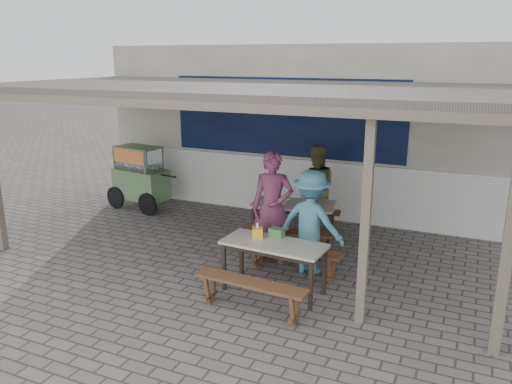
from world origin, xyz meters
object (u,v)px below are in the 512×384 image
object	(u,v)px
patron_wall_side	(315,188)
patron_right_table	(311,222)
table_right	(274,248)
bench_left_street	(287,237)
bench_right_wall	(293,254)
bench_right_street	(251,289)
condiment_jar	(312,200)
tissue_box	(257,233)
condiment_bowl	(283,201)
patron_street_side	(273,208)
table_left	(294,207)
donation_box	(276,233)
vendor_cart	(140,175)
bench_left_wall	(299,215)

from	to	relation	value
patron_wall_side	patron_right_table	world-z (taller)	patron_wall_side
table_right	patron_right_table	size ratio (longest dim) A/B	0.91
bench_left_street	bench_right_wall	bearing A→B (deg)	-71.32
bench_left_street	bench_right_street	distance (m)	2.04
bench_right_street	condiment_jar	world-z (taller)	condiment_jar
table_right	tissue_box	world-z (taller)	tissue_box
patron_wall_side	condiment_bowl	size ratio (longest dim) A/B	7.55
bench_right_wall	patron_street_side	distance (m)	0.83
bench_right_wall	condiment_bowl	size ratio (longest dim) A/B	7.07
table_right	bench_right_wall	world-z (taller)	table_right
table_left	patron_right_table	size ratio (longest dim) A/B	0.95
donation_box	condiment_bowl	distance (m)	1.79
table_left	vendor_cart	size ratio (longest dim) A/B	0.87
table_right	patron_right_table	distance (m)	0.92
bench_left_street	patron_wall_side	bearing A→B (deg)	79.54
table_left	table_right	distance (m)	1.99
bench_right_street	patron_street_side	world-z (taller)	patron_street_side
condiment_bowl	tissue_box	bearing A→B (deg)	-80.25
patron_wall_side	condiment_jar	distance (m)	0.71
bench_right_street	bench_right_wall	xyz separation A→B (m)	(0.09, 1.36, 0.00)
bench_left_wall	bench_right_wall	size ratio (longest dim) A/B	1.01
table_right	bench_right_street	bearing A→B (deg)	-90.00
patron_right_table	condiment_jar	xyz separation A→B (m)	(-0.39, 1.24, -0.02)
bench_right_street	patron_street_side	xyz separation A→B (m)	(-0.40, 1.72, 0.58)
table_right	bench_left_street	bearing A→B (deg)	106.65
vendor_cart	condiment_bowl	world-z (taller)	vendor_cart
bench_left_wall	table_right	distance (m)	2.63
bench_left_wall	patron_right_table	distance (m)	1.92
bench_right_street	donation_box	bearing A→B (deg)	94.01
table_left	condiment_bowl	xyz separation A→B (m)	(-0.20, -0.03, 0.10)
patron_right_table	bench_left_street	bearing A→B (deg)	-30.23
bench_right_wall	vendor_cart	distance (m)	4.69
bench_left_wall	condiment_jar	bearing A→B (deg)	-58.63
table_left	bench_left_street	xyz separation A→B (m)	(0.10, -0.61, -0.33)
bench_left_street	bench_right_wall	distance (m)	0.75
patron_street_side	tissue_box	distance (m)	0.96
patron_street_side	bench_right_street	bearing A→B (deg)	-90.90
bench_right_wall	patron_street_side	bearing A→B (deg)	147.56
vendor_cart	bench_left_street	bearing A→B (deg)	-9.26
table_right	bench_right_wall	distance (m)	0.76
patron_wall_side	condiment_bowl	distance (m)	0.94
table_left	patron_street_side	world-z (taller)	patron_street_side
patron_wall_side	condiment_jar	bearing A→B (deg)	82.10
patron_wall_side	vendor_cart	bearing A→B (deg)	-17.74
patron_right_table	condiment_bowl	size ratio (longest dim) A/B	7.37
bench_left_street	donation_box	bearing A→B (deg)	-86.44
patron_street_side	patron_right_table	distance (m)	0.73
table_right	patron_street_side	size ratio (longest dim) A/B	0.81
condiment_bowl	patron_wall_side	bearing A→B (deg)	69.92
bench_left_wall	patron_wall_side	distance (m)	0.60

